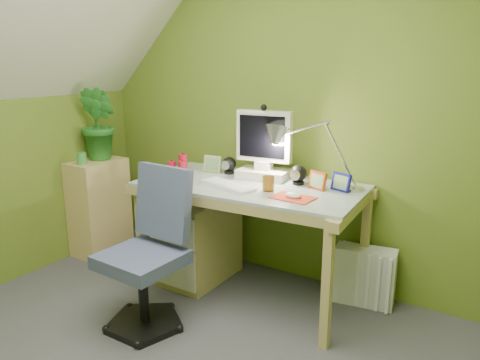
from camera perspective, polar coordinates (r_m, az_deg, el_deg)
The scene contains 19 objects.
wall_back at distance 3.32m, azimuth 5.60°, elevation 8.08°, with size 3.20×0.01×2.40m, color olive.
desk at distance 3.18m, azimuth 1.19°, elevation -7.26°, with size 1.45×0.73×0.78m, color tan, non-canonical shape.
monitor at distance 3.15m, azimuth 2.96°, elevation 4.58°, with size 0.36×0.21×0.49m, color silver, non-canonical shape.
speaker_left at distance 3.31m, azimuth -1.33°, elevation 1.80°, with size 0.10×0.10×0.12m, color black, non-canonical shape.
speaker_right at distance 3.05m, azimuth 7.14°, elevation 0.66°, with size 0.11×0.11×0.13m, color black, non-canonical shape.
keyboard at distance 2.98m, azimuth -1.48°, elevation -0.66°, with size 0.40×0.13×0.02m, color white.
mousepad at distance 2.76m, azimuth 6.48°, elevation -2.15°, with size 0.24×0.17×0.01m, color red.
mouse at distance 2.76m, azimuth 6.49°, elevation -1.87°, with size 0.10×0.06×0.03m, color white.
amber_tumbler at distance 2.89m, azimuth 3.47°, elevation -0.43°, with size 0.07×0.07×0.09m, color brown.
candle_cluster at distance 3.39m, azimuth -7.39°, elevation 1.99°, with size 0.16×0.14×0.12m, color #B30F29, non-canonical shape.
photo_frame_red at distance 2.96m, azimuth 9.42°, elevation -0.05°, with size 0.13×0.02×0.11m, color #B03712.
photo_frame_blue at distance 2.95m, azimuth 12.22°, elevation -0.24°, with size 0.13×0.02×0.11m, color navy.
photo_frame_green at distance 3.37m, azimuth -3.35°, elevation 1.98°, with size 0.14×0.02×0.12m, color #A7B77E.
desk_lamp at distance 2.95m, azimuth 10.63°, elevation 4.99°, with size 0.59×0.25×0.63m, color silver, non-canonical shape.
side_ledge at distance 4.02m, azimuth -16.76°, elevation -3.16°, with size 0.29×0.44×0.78m, color tan.
potted_plant at distance 3.89m, azimuth -16.74°, elevation 6.59°, with size 0.32×0.26×0.59m, color #277226.
green_cup at distance 3.80m, azimuth -18.74°, elevation 2.50°, with size 0.07×0.07×0.09m, color green.
task_chair at distance 2.82m, azimuth -11.94°, elevation -9.29°, with size 0.49×0.49×0.89m, color #414A6A, non-canonical shape.
radiator at distance 3.23m, azimuth 14.95°, elevation -11.23°, with size 0.38×0.15×0.38m, color silver.
Camera 1 is at (1.49, -1.35, 1.58)m, focal length 35.00 mm.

